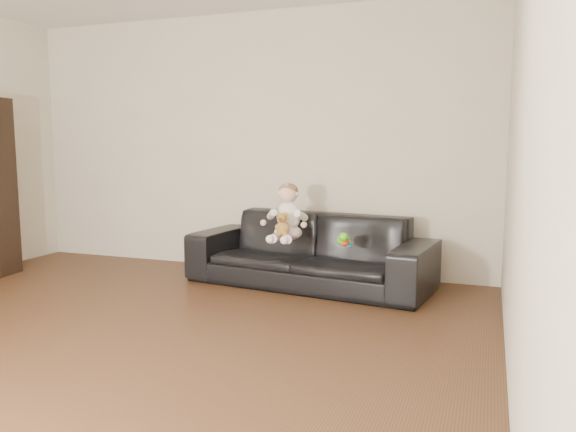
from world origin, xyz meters
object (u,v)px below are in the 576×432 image
at_px(baby, 287,215).
at_px(toy_green, 343,240).
at_px(toy_blue_disc, 347,245).
at_px(toy_rattle, 345,243).
at_px(teddy_bear, 282,224).
at_px(sofa, 310,250).

relative_size(baby, toy_green, 3.78).
height_order(baby, toy_blue_disc, baby).
bearing_deg(toy_rattle, teddy_bear, -177.01).
bearing_deg(baby, teddy_bear, -99.41).
height_order(toy_rattle, toy_blue_disc, toy_rattle).
xyz_separation_m(teddy_bear, toy_blue_disc, (0.56, 0.08, -0.16)).
bearing_deg(teddy_bear, toy_blue_disc, -1.26).
bearing_deg(toy_green, sofa, 150.30).
xyz_separation_m(toy_rattle, toy_blue_disc, (0.01, 0.05, -0.03)).
height_order(teddy_bear, toy_green, teddy_bear).
relative_size(toy_rattle, toy_blue_disc, 0.73).
bearing_deg(sofa, toy_green, -22.17).
height_order(sofa, toy_green, sofa).
relative_size(toy_green, toy_rattle, 2.07).
bearing_deg(baby, toy_blue_disc, -20.73).
bearing_deg(baby, toy_rattle, -25.85).
distance_m(teddy_bear, toy_blue_disc, 0.59).
bearing_deg(toy_green, toy_blue_disc, 22.75).
bearing_deg(toy_rattle, sofa, 147.51).
relative_size(teddy_bear, toy_blue_disc, 2.29).
distance_m(toy_rattle, toy_blue_disc, 0.06).
distance_m(baby, toy_green, 0.58).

